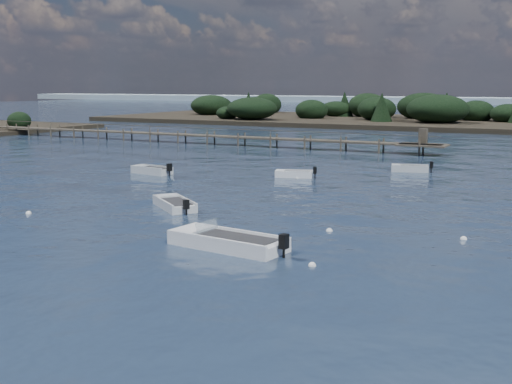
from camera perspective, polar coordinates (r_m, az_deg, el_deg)
The scene contains 13 objects.
ground at distance 81.41m, azimuth 13.76°, elevation 4.19°, with size 400.00×400.00×0.00m, color #182538.
tender_far_grey_b at distance 55.11m, azimuth 13.53°, elevation 1.93°, with size 3.46×1.92×1.16m.
tender_far_grey at distance 53.04m, azimuth -9.24°, elevation 1.80°, with size 3.94×1.87×1.25m.
dinghy_mid_white_a at distance 28.76m, azimuth -2.56°, elevation -4.63°, with size 5.91×2.65×1.36m.
dinghy_mid_grey at distance 38.14m, azimuth -7.27°, elevation -1.20°, with size 4.09×3.65×1.10m.
tender_far_white at distance 50.41m, azimuth 3.40°, elevation 1.48°, with size 3.30×1.98×1.11m.
buoy_b at distance 26.06m, azimuth 5.02°, elevation -6.56°, with size 0.32×0.32×0.32m, color white.
buoy_c at distance 38.45m, azimuth -19.56°, elevation -1.82°, with size 0.32×0.32×0.32m, color white.
buoy_d at distance 31.82m, azimuth 17.97°, elevation -4.03°, with size 0.32×0.32×0.32m, color white.
buoy_e at distance 49.93m, azimuth 3.67°, elevation 1.22°, with size 0.32×0.32×0.32m, color white.
buoy_extra_b at distance 32.16m, azimuth 6.54°, elevation -3.48°, with size 0.32×0.32×0.32m, color white.
jetty at distance 78.63m, azimuth -4.05°, elevation 4.98°, with size 64.50×3.20×3.40m.
distant_haze at distance 271.82m, azimuth 3.90°, elevation 8.01°, with size 280.00×20.00×2.40m, color #97AEBA.
Camera 1 is at (19.38, -18.74, 7.21)m, focal length 45.00 mm.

